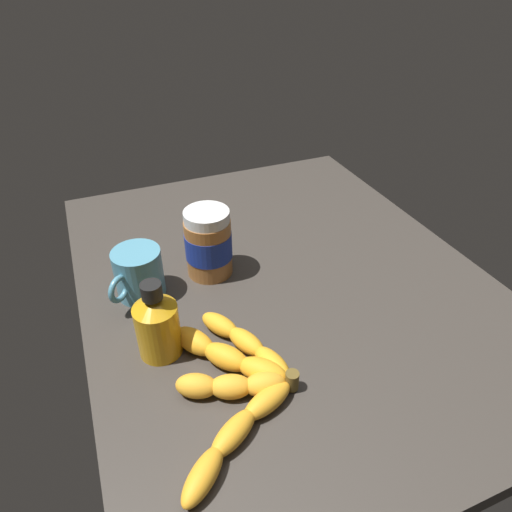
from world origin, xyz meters
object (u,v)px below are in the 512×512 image
at_px(peanut_butter_jar, 208,243).
at_px(honey_bottle, 157,324).
at_px(banana_bunch, 235,377).
at_px(coffee_mug, 138,273).

height_order(peanut_butter_jar, honey_bottle, same).
distance_m(peanut_butter_jar, honey_bottle, 0.22).
relative_size(banana_bunch, honey_bottle, 2.32).
bearing_deg(banana_bunch, honey_bottle, -141.39).
bearing_deg(peanut_butter_jar, coffee_mug, -83.05).
distance_m(banana_bunch, honey_bottle, 0.14).
relative_size(banana_bunch, peanut_butter_jar, 2.33).
bearing_deg(honey_bottle, coffee_mug, -178.93).
xyz_separation_m(honey_bottle, coffee_mug, (-0.15, -0.00, -0.01)).
height_order(banana_bunch, peanut_butter_jar, peanut_butter_jar).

